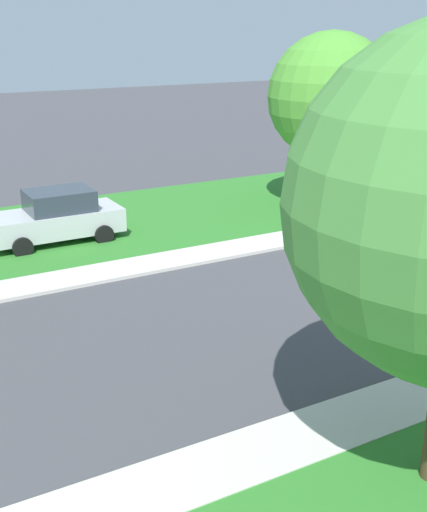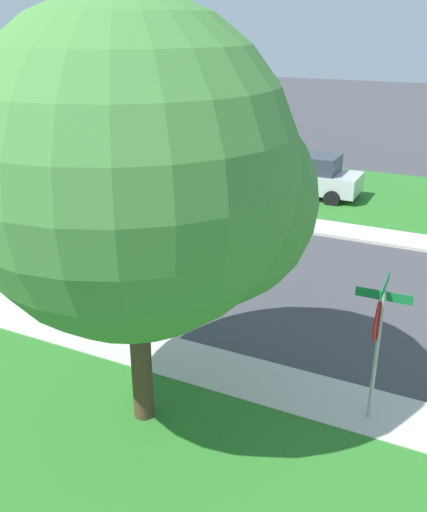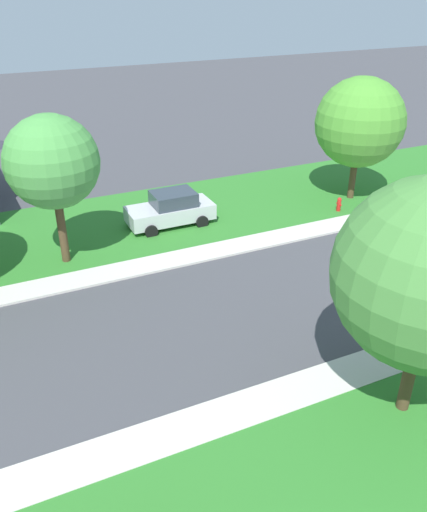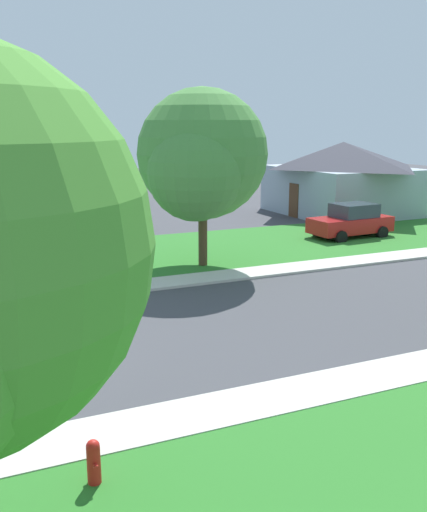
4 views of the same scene
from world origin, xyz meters
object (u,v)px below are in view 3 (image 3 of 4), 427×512
object	(u,v)px
tree_across_right	(359,124)
fire_hydrant	(339,204)
tree_sidewalk_far	(55,163)
tree_corner_large	(427,274)
car_silver_far_down_street	(171,209)

from	to	relation	value
tree_across_right	fire_hydrant	distance (m)	4.48
tree_across_right	tree_sidewalk_far	size ratio (longest dim) A/B	1.03
tree_corner_large	tree_across_right	bearing A→B (deg)	-32.46
tree_corner_large	tree_sidewalk_far	size ratio (longest dim) A/B	1.09
tree_sidewalk_far	tree_across_right	bearing A→B (deg)	-86.97
tree_across_right	tree_sidewalk_far	bearing A→B (deg)	93.03
car_silver_far_down_street	fire_hydrant	world-z (taller)	car_silver_far_down_street
tree_across_right	car_silver_far_down_street	bearing A→B (deg)	86.72
car_silver_far_down_street	tree_corner_large	world-z (taller)	tree_corner_large
car_silver_far_down_street	tree_across_right	world-z (taller)	tree_across_right
car_silver_far_down_street	tree_sidewalk_far	size ratio (longest dim) A/B	0.66
tree_across_right	tree_sidewalk_far	world-z (taller)	tree_across_right
tree_across_right	tree_sidewalk_far	distance (m)	16.09
car_silver_far_down_street	fire_hydrant	xyz separation A→B (m)	(-2.17, -8.67, -0.44)
car_silver_far_down_street	fire_hydrant	bearing A→B (deg)	-104.03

